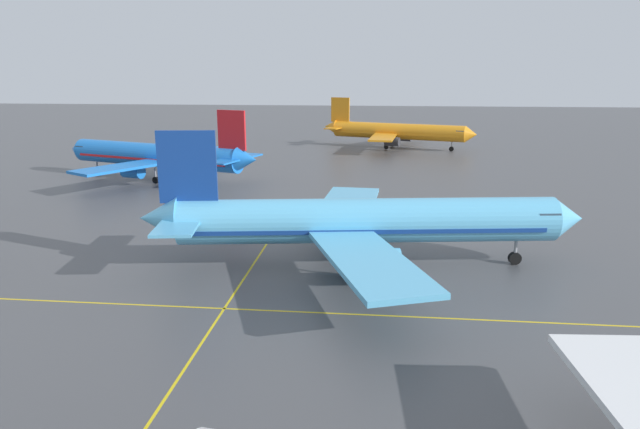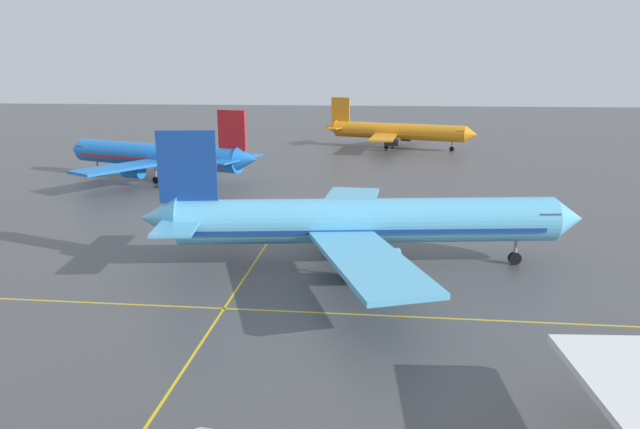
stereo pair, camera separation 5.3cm
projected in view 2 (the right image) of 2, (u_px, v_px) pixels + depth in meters
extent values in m
cylinder|color=#5BB7E5|center=(368.00, 221.00, 51.94)|extent=(35.08, 9.01, 4.14)
cone|color=#5BB7E5|center=(567.00, 219.00, 52.60)|extent=(3.37, 4.41, 4.05)
cone|color=#5BB7E5|center=(159.00, 218.00, 51.16)|extent=(4.00, 4.38, 3.93)
cube|color=navy|center=(187.00, 167.00, 50.09)|extent=(5.23, 1.13, 6.53)
cube|color=#5BB7E5|center=(177.00, 227.00, 48.08)|extent=(4.25, 6.10, 0.26)
cube|color=#5BB7E5|center=(191.00, 209.00, 54.40)|extent=(4.25, 6.10, 0.26)
cube|color=#5BB7E5|center=(368.00, 260.00, 43.10)|extent=(10.93, 17.28, 0.44)
cube|color=#5BB7E5|center=(348.00, 204.00, 61.02)|extent=(6.76, 16.68, 0.44)
cylinder|color=#5BB7E5|center=(378.00, 262.00, 46.98)|extent=(3.99, 2.79, 2.29)
cylinder|color=#5BB7E5|center=(363.00, 226.00, 57.94)|extent=(3.99, 2.79, 2.29)
cube|color=#385166|center=(542.00, 213.00, 52.36)|extent=(2.48, 4.04, 0.76)
cube|color=navy|center=(368.00, 226.00, 52.07)|extent=(32.32, 8.66, 0.39)
cylinder|color=#99999E|center=(516.00, 246.00, 53.10)|extent=(0.30, 0.30, 1.80)
cylinder|color=black|center=(515.00, 258.00, 53.39)|extent=(1.25, 0.65, 1.20)
cylinder|color=#99999E|center=(346.00, 258.00, 49.79)|extent=(0.30, 0.30, 1.80)
cylinder|color=black|center=(346.00, 271.00, 50.08)|extent=(1.25, 0.65, 1.20)
cylinder|color=#99999E|center=(342.00, 239.00, 55.26)|extent=(0.30, 0.30, 1.80)
cylinder|color=black|center=(342.00, 251.00, 55.56)|extent=(1.25, 0.65, 1.20)
cylinder|color=blue|center=(155.00, 155.00, 94.08)|extent=(32.30, 13.96, 3.89)
cone|color=blue|center=(78.00, 149.00, 101.15)|extent=(3.72, 4.45, 3.81)
cone|color=blue|center=(247.00, 159.00, 86.80)|extent=(4.27, 4.53, 3.69)
cube|color=red|center=(232.00, 130.00, 86.76)|extent=(4.78, 1.89, 6.14)
cube|color=blue|center=(246.00, 156.00, 90.36)|extent=(4.78, 6.08, 0.25)
cube|color=blue|center=(225.00, 161.00, 84.95)|extent=(4.78, 6.08, 0.25)
cube|color=blue|center=(192.00, 152.00, 101.50)|extent=(6.97, 15.84, 0.41)
cube|color=blue|center=(123.00, 167.00, 86.15)|extent=(12.33, 15.93, 0.41)
cylinder|color=blue|center=(175.00, 162.00, 99.34)|extent=(3.98, 3.13, 2.15)
cylinder|color=blue|center=(133.00, 171.00, 89.95)|extent=(3.98, 3.13, 2.15)
cube|color=#385166|center=(87.00, 147.00, 100.07)|extent=(2.87, 3.97, 0.72)
cube|color=red|center=(156.00, 158.00, 94.20)|extent=(29.83, 13.18, 0.37)
cylinder|color=#99999E|center=(97.00, 165.00, 100.01)|extent=(0.29, 0.29, 1.69)
cylinder|color=black|center=(98.00, 171.00, 100.29)|extent=(1.21, 0.79, 1.13)
cylinder|color=#99999E|center=(176.00, 168.00, 96.24)|extent=(0.29, 0.29, 1.69)
cylinder|color=black|center=(177.00, 175.00, 96.52)|extent=(1.21, 0.79, 1.13)
cylinder|color=#99999E|center=(156.00, 173.00, 91.54)|extent=(0.29, 0.29, 1.69)
cylinder|color=black|center=(156.00, 180.00, 91.82)|extent=(1.21, 0.79, 1.13)
cylinder|color=orange|center=(398.00, 131.00, 132.65)|extent=(31.13, 13.28, 3.74)
cone|color=orange|center=(472.00, 134.00, 125.94)|extent=(3.57, 4.28, 3.67)
cone|color=orange|center=(331.00, 127.00, 139.38)|extent=(4.09, 4.35, 3.55)
cube|color=orange|center=(341.00, 110.00, 137.32)|extent=(4.61, 1.80, 5.91)
cube|color=orange|center=(334.00, 128.00, 135.95)|extent=(4.58, 5.84, 0.24)
cube|color=orange|center=(343.00, 126.00, 141.18)|extent=(4.58, 5.84, 0.24)
cube|color=orange|center=(383.00, 137.00, 125.78)|extent=(6.63, 15.22, 0.39)
cube|color=orange|center=(404.00, 130.00, 140.59)|extent=(11.81, 15.35, 0.39)
cylinder|color=#333338|center=(392.00, 142.00, 128.51)|extent=(3.82, 3.00, 2.07)
cylinder|color=#333338|center=(405.00, 137.00, 137.57)|extent=(3.82, 3.00, 2.07)
cube|color=#385166|center=(462.00, 132.00, 126.69)|extent=(2.75, 3.82, 0.69)
cube|color=orange|center=(398.00, 133.00, 132.76)|extent=(28.74, 12.54, 0.35)
cylinder|color=#99999E|center=(452.00, 144.00, 128.20)|extent=(0.28, 0.28, 1.62)
cylinder|color=black|center=(452.00, 149.00, 128.47)|extent=(1.17, 0.76, 1.08)
cylinder|color=#99999E|center=(387.00, 142.00, 131.76)|extent=(0.28, 0.28, 1.62)
cylinder|color=black|center=(387.00, 147.00, 132.03)|extent=(1.17, 0.76, 1.08)
cylinder|color=#99999E|center=(393.00, 140.00, 136.29)|extent=(0.28, 0.28, 1.62)
cylinder|color=black|center=(393.00, 144.00, 136.56)|extent=(1.17, 0.76, 1.08)
cube|color=yellow|center=(224.00, 308.00, 43.57)|extent=(145.62, 0.20, 0.01)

